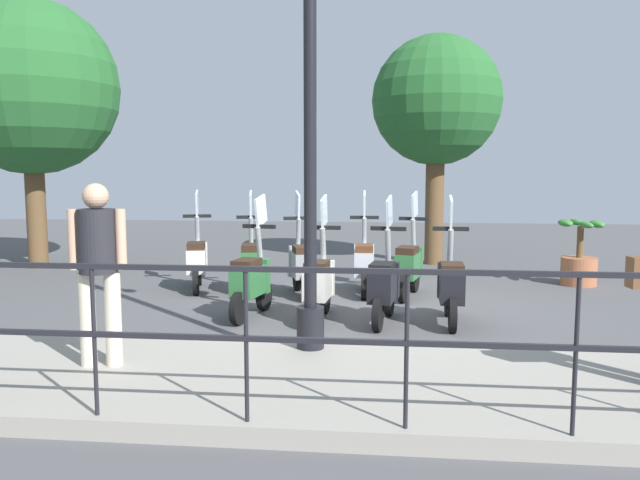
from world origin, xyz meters
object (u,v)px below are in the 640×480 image
Objects in this scene: tree_distant at (437,102)px; scooter_near_1 at (384,284)px; scooter_near_0 at (451,285)px; scooter_far_4 at (197,259)px; lamp_post_near at (310,150)px; pedestrian_distant at (98,260)px; scooter_near_3 at (251,280)px; scooter_far_3 at (251,261)px; tree_large at (30,88)px; potted_palm at (579,258)px; scooter_far_1 at (364,262)px; scooter_far_0 at (409,265)px; scooter_far_2 at (301,264)px; scooter_near_2 at (319,282)px.

tree_distant is 5.72m from scooter_near_1.
scooter_near_0 is 1.00× the size of scooter_far_4.
pedestrian_distant is at bearing 112.65° from lamp_post_near.
pedestrian_distant is 1.03× the size of scooter_near_1.
scooter_near_3 is 1.57m from scooter_far_3.
tree_large reaches higher than potted_palm.
tree_distant is 2.88× the size of scooter_far_1.
scooter_far_0 and scooter_far_4 have the same top height.
scooter_far_0 is at bearing 114.73° from potted_palm.
pedestrian_distant is 1.03× the size of scooter_near_3.
scooter_far_1 is at bearing -91.66° from scooter_far_2.
scooter_far_2 is at bearing 55.77° from scooter_near_0.
pedestrian_distant is at bearing 155.09° from tree_distant.
scooter_near_1 is at bearing -178.66° from scooter_far_0.
scooter_near_3 and scooter_far_1 have the same top height.
tree_distant is at bearing -49.34° from scooter_far_2.
scooter_near_3 is at bearing 28.47° from lamp_post_near.
tree_large reaches higher than scooter_far_4.
scooter_near_1 is (2.37, -2.45, -0.60)m from pedestrian_distant.
pedestrian_distant is 1.03× the size of scooter_near_2.
scooter_far_3 is at bearing 102.40° from scooter_far_0.
tree_distant is at bearing -1.59° from scooter_near_1.
scooter_near_3 is 2.07m from scooter_far_4.
scooter_far_1 and scooter_far_3 have the same top height.
potted_palm is at bearing -93.92° from scooter_far_4.
scooter_far_0 and scooter_far_2 have the same top height.
scooter_far_4 is at bearing 67.15° from scooter_near_1.
scooter_near_2 is at bearing -84.59° from scooter_near_3.
scooter_near_2 is at bearing 160.34° from tree_distant.
tree_large is (6.08, 4.13, 2.28)m from pedestrian_distant.
scooter_far_1 is at bearing -107.05° from tree_large.
tree_distant is at bearing -64.62° from scooter_far_4.
lamp_post_near is 2.36m from scooter_near_1.
scooter_far_1 is at bearing -96.94° from scooter_far_3.
scooter_far_2 is (-0.25, 0.91, 0.00)m from scooter_far_1.
scooter_near_3 is 2.14m from scooter_far_1.
lamp_post_near is 2.12m from pedestrian_distant.
scooter_far_4 is (4.18, 0.43, -0.60)m from pedestrian_distant.
scooter_near_3 is (-4.83, 2.62, -2.66)m from tree_distant.
scooter_near_0 and scooter_near_1 have the same top height.
pedestrian_distant is at bearing -145.81° from tree_large.
scooter_far_2 is (1.48, 0.42, 0.00)m from scooter_near_2.
scooter_far_3 is at bearing 63.39° from scooter_far_2.
tree_large is 3.25× the size of scooter_near_1.
scooter_far_1 is at bearing 34.62° from scooter_near_0.
tree_distant is at bearing -80.55° from tree_large.
tree_distant is at bearing -14.08° from lamp_post_near.
scooter_near_1 is at bearing -84.00° from scooter_near_3.
scooter_near_1 is at bearing -172.28° from scooter_far_1.
pedestrian_distant reaches higher than scooter_near_0.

